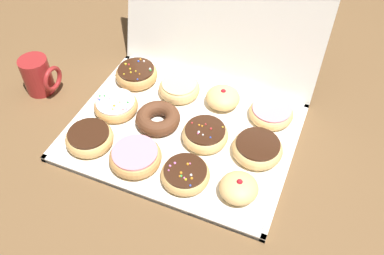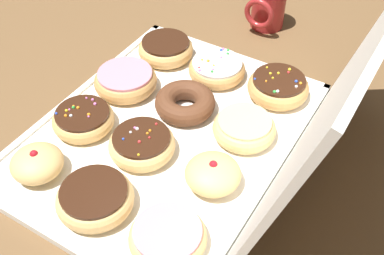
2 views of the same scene
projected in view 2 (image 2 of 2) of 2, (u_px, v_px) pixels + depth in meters
ground_plane at (166, 136)px, 0.86m from camera, size 3.00×3.00×0.00m
donut_box at (166, 134)px, 0.86m from camera, size 0.55×0.42×0.01m
box_lid_open at (333, 101)px, 0.62m from camera, size 0.55×0.12×0.41m
chocolate_frosted_donut_0 at (166, 49)px, 1.00m from camera, size 0.12×0.12×0.04m
pink_frosted_donut_1 at (126, 80)px, 0.93m from camera, size 0.12×0.12×0.04m
sprinkle_donut_2 at (83, 119)px, 0.85m from camera, size 0.11×0.11×0.04m
jelly_filled_donut_3 at (37, 163)px, 0.77m from camera, size 0.09×0.09×0.05m
sprinkle_donut_4 at (217, 69)px, 0.96m from camera, size 0.11×0.11×0.04m
chocolate_cake_ring_donut_5 at (185, 103)px, 0.89m from camera, size 0.11×0.11×0.04m
sprinkle_donut_6 at (142, 144)px, 0.81m from camera, size 0.11×0.11×0.04m
chocolate_frosted_donut_7 at (93, 197)px, 0.73m from camera, size 0.12×0.12×0.04m
sprinkle_donut_8 at (278, 87)px, 0.91m from camera, size 0.12×0.12×0.05m
glazed_ring_donut_9 at (244, 128)px, 0.84m from camera, size 0.11×0.11×0.04m
jelly_filled_donut_10 at (213, 174)px, 0.76m from camera, size 0.09×0.09×0.05m
pink_frosted_donut_11 at (168, 237)px, 0.68m from camera, size 0.11×0.11×0.03m
coffee_mug at (268, 6)px, 1.09m from camera, size 0.10×0.08×0.10m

